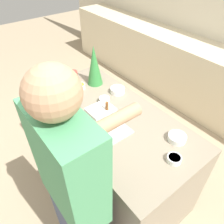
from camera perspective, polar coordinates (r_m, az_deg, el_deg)
name	(u,v)px	position (r m, az deg, el deg)	size (l,w,h in m)	color
ground_plane	(110,176)	(2.55, -0.59, -16.29)	(12.00, 12.00, 0.00)	tan
back_cabinet_block	(214,86)	(3.36, 25.10, 6.17)	(6.00, 0.60, 0.93)	beige
kitchen_island	(109,149)	(2.20, -0.67, -9.73)	(1.63, 0.81, 0.90)	gray
baking_tray	(101,127)	(1.76, -2.78, -3.88)	(0.42, 0.34, 0.01)	silver
gingerbread_house	(101,117)	(1.69, -2.88, -1.37)	(0.16, 0.19, 0.25)	brown
decorative_tree	(94,65)	(2.19, -4.65, 12.02)	(0.16, 0.16, 0.41)	#33843D
candy_bowl_far_right	(118,90)	(2.13, 1.46, 5.76)	(0.14, 0.14, 0.05)	white
candy_bowl_near_tray_left	(104,100)	(2.00, -1.99, 3.22)	(0.10, 0.10, 0.05)	white
candy_bowl_front_corner	(80,86)	(2.21, -8.35, 6.68)	(0.10, 0.10, 0.05)	white
candy_bowl_far_left	(174,159)	(1.58, 15.93, -11.66)	(0.10, 0.10, 0.04)	white
candy_bowl_beside_tree	(177,138)	(1.72, 16.64, -6.42)	(0.14, 0.14, 0.05)	white
mug	(73,75)	(2.37, -10.12, 9.44)	(0.10, 0.10, 0.09)	#B24238
person	(75,195)	(1.40, -9.64, -20.69)	(0.46, 0.58, 1.77)	#424C6B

